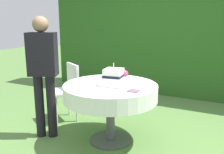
% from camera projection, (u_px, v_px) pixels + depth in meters
% --- Properties ---
extents(ground_plane, '(20.00, 20.00, 0.00)m').
position_uv_depth(ground_plane, '(111.00, 140.00, 3.25)').
color(ground_plane, '#547A3D').
extents(foliage_hedge, '(5.13, 0.55, 2.84)m').
position_uv_depth(foliage_hedge, '(165.00, 27.00, 5.15)').
color(foliage_hedge, '#28561E').
rests_on(foliage_hedge, ground_plane).
extents(cake_table, '(1.19, 1.19, 0.76)m').
position_uv_depth(cake_table, '(110.00, 93.00, 3.10)').
color(cake_table, '#4C4C51').
rests_on(cake_table, ground_plane).
extents(wedding_cake, '(0.33, 0.33, 0.28)m').
position_uv_depth(wedding_cake, '(114.00, 78.00, 3.01)').
color(wedding_cake, white).
rests_on(wedding_cake, cake_table).
extents(serving_plate_near, '(0.11, 0.11, 0.01)m').
position_uv_depth(serving_plate_near, '(94.00, 77.00, 3.47)').
color(serving_plate_near, white).
rests_on(serving_plate_near, cake_table).
extents(serving_plate_far, '(0.13, 0.13, 0.01)m').
position_uv_depth(serving_plate_far, '(134.00, 78.00, 3.38)').
color(serving_plate_far, white).
rests_on(serving_plate_far, cake_table).
extents(serving_plate_left, '(0.13, 0.13, 0.01)m').
position_uv_depth(serving_plate_left, '(86.00, 84.00, 3.07)').
color(serving_plate_left, white).
rests_on(serving_plate_left, cake_table).
extents(serving_plate_right, '(0.10, 0.10, 0.01)m').
position_uv_depth(serving_plate_right, '(127.00, 80.00, 3.28)').
color(serving_plate_right, white).
rests_on(serving_plate_right, cake_table).
extents(napkin_stack, '(0.13, 0.13, 0.01)m').
position_uv_depth(napkin_stack, '(134.00, 91.00, 2.78)').
color(napkin_stack, '#6B4C60').
rests_on(napkin_stack, cake_table).
extents(garden_chair, '(0.55, 0.55, 0.89)m').
position_uv_depth(garden_chair, '(67.00, 87.00, 3.82)').
color(garden_chair, white).
rests_on(garden_chair, ground_plane).
extents(standing_person, '(0.41, 0.33, 1.60)m').
position_uv_depth(standing_person, '(43.00, 69.00, 3.17)').
color(standing_person, black).
rests_on(standing_person, ground_plane).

